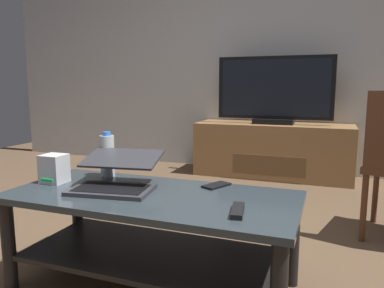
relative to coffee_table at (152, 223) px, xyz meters
The scene contains 10 objects.
ground_plane 0.32m from the coffee_table, 84.37° to the left, with size 7.68×7.68×0.00m, color brown.
back_wall 2.88m from the coffee_table, 89.78° to the left, with size 6.40×0.12×2.80m, color silver.
coffee_table is the anchor object (origin of this frame).
media_cabinet 2.35m from the coffee_table, 85.31° to the left, with size 1.54×0.51×0.54m.
television 2.39m from the coffee_table, 85.27° to the left, with size 1.13×0.20×0.66m.
laptop 0.27m from the coffee_table, behind, with size 0.41×0.41×0.16m.
router_box 0.57m from the coffee_table, behind, with size 0.11×0.11×0.14m.
water_bottle_near 0.49m from the coffee_table, 149.62° to the left, with size 0.08×0.08×0.24m.
cell_phone 0.35m from the coffee_table, 42.60° to the left, with size 0.07×0.14×0.01m, color black.
tv_remote 0.46m from the coffee_table, 15.21° to the right, with size 0.04×0.16×0.02m, color black.
Camera 1 is at (0.72, -1.53, 0.92)m, focal length 34.70 mm.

